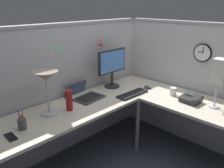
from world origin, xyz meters
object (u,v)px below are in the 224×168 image
Objects in this scene: monitor at (112,65)px; desk_lamp_paper at (219,73)px; coffee_mug at (173,91)px; computer_mouse at (148,87)px; laptop at (83,95)px; desk_lamp_dome at (46,80)px; wall_clock at (203,53)px; office_phone at (191,99)px; pen_cup at (22,124)px; keyboard at (132,94)px; thermos_flask at (69,100)px; cell_phone at (11,137)px.

desk_lamp_paper reaches higher than monitor.
computer_mouse is at bearing 93.58° from coffee_mug.
laptop is 0.79× the size of desk_lamp_paper.
laptop is (-0.49, 0.00, -0.27)m from monitor.
desk_lamp_dome is 1.82m from wall_clock.
laptop is 0.94× the size of desk_lamp_dome.
office_phone is 0.42m from desk_lamp_paper.
pen_cup is (-1.62, 0.17, 0.04)m from computer_mouse.
laptop is 0.60m from keyboard.
thermos_flask is 2.29× the size of coffee_mug.
keyboard is 0.97× the size of desk_lamp_dome.
wall_clock is (1.44, -0.72, 0.39)m from thermos_flask.
computer_mouse is at bearing -11.73° from desk_lamp_dome.
cell_phone is at bearing -164.86° from laptop.
cell_phone is (-1.47, -0.26, -0.29)m from monitor.
coffee_mug is at bearing -25.47° from desk_lamp_dome.
keyboard is at bearing 141.36° from wall_clock.
office_phone reaches higher than coffee_mug.
monitor is 0.83m from coffee_mug.
coffee_mug is (0.34, -0.36, 0.04)m from keyboard.
wall_clock reaches higher than pen_cup.
computer_mouse is at bearing -10.03° from thermos_flask.
cell_phone is 0.65× the size of wall_clock.
office_phone is (0.26, -0.99, -0.26)m from monitor.
thermos_flask is at bearing 167.48° from keyboard.
laptop reaches higher than office_phone.
thermos_flask is (0.65, 0.08, 0.10)m from cell_phone.
keyboard is 0.68m from office_phone.
pen_cup is at bearing -166.39° from laptop.
wall_clock reaches higher than computer_mouse.
wall_clock is at bearing 46.75° from desk_lamp_paper.
desk_lamp_dome reaches higher than keyboard.
laptop is 1.91× the size of thermos_flask.
laptop is 1.93× the size of office_phone.
wall_clock is (0.65, -0.52, 0.49)m from keyboard.
laptop reaches higher than computer_mouse.
keyboard is 0.49m from coffee_mug.
office_phone is at bearing -52.97° from laptop.
desk_lamp_dome is 1.74m from desk_lamp_paper.
office_phone is at bearing -21.01° from cell_phone.
office_phone is at bearing -165.86° from wall_clock.
pen_cup is 1.78m from office_phone.
laptop is at bearing 11.90° from desk_lamp_dome.
computer_mouse is at bearing -53.03° from monitor.
thermos_flask reaches higher than office_phone.
monitor reaches higher than desk_lamp_dome.
pen_cup is 0.83× the size of office_phone.
office_phone is at bearing -34.85° from desk_lamp_dome.
coffee_mug is at bearing -45.12° from keyboard.
wall_clock reaches higher than keyboard.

